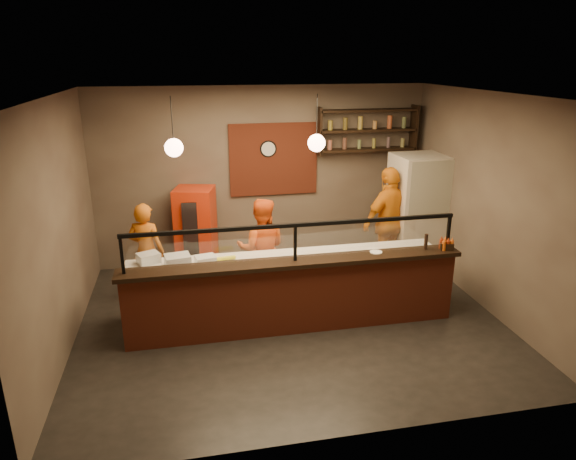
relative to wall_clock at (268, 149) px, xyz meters
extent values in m
plane|color=black|center=(-0.10, -2.46, -2.10)|extent=(6.00, 6.00, 0.00)
plane|color=#3B322E|center=(-0.10, -2.46, 1.10)|extent=(6.00, 6.00, 0.00)
plane|color=#6B5D4E|center=(-0.10, 0.04, -0.50)|extent=(6.00, 0.00, 6.00)
plane|color=#6B5D4E|center=(-3.10, -2.46, -0.50)|extent=(0.00, 5.00, 5.00)
plane|color=#6B5D4E|center=(2.90, -2.46, -0.50)|extent=(0.00, 5.00, 5.00)
plane|color=#6B5D4E|center=(-0.10, -4.96, -0.50)|extent=(6.00, 0.00, 6.00)
cube|color=maroon|center=(0.10, 0.01, -0.20)|extent=(1.60, 0.04, 1.30)
cube|color=maroon|center=(-0.10, -2.76, -1.60)|extent=(4.60, 0.25, 1.00)
cube|color=black|center=(-0.10, -2.76, -1.07)|extent=(4.70, 0.37, 0.06)
cube|color=gray|center=(-0.10, -2.26, -1.68)|extent=(4.60, 0.75, 0.85)
cube|color=white|center=(-0.10, -2.26, -1.23)|extent=(4.60, 0.75, 0.05)
cube|color=white|center=(-0.10, -2.76, -0.79)|extent=(4.40, 0.02, 0.50)
cube|color=black|center=(-0.10, -2.76, -0.54)|extent=(4.50, 0.05, 0.05)
cube|color=black|center=(-2.32, -2.76, -0.79)|extent=(0.04, 0.04, 0.50)
cube|color=black|center=(-0.10, -2.76, -0.79)|extent=(0.04, 0.04, 0.50)
cube|color=black|center=(2.12, -2.76, -0.79)|extent=(0.04, 0.04, 0.50)
cube|color=black|center=(1.80, -0.14, -0.05)|extent=(1.80, 0.28, 0.04)
cube|color=black|center=(1.80, -0.14, 0.30)|extent=(1.80, 0.28, 0.04)
cube|color=black|center=(1.80, -0.14, 0.65)|extent=(1.80, 0.28, 0.04)
cube|color=black|center=(0.90, -0.14, 0.30)|extent=(0.04, 0.28, 0.85)
cube|color=black|center=(2.70, -0.14, 0.30)|extent=(0.04, 0.28, 0.85)
cylinder|color=black|center=(0.00, 0.00, 0.00)|extent=(0.30, 0.04, 0.30)
cylinder|color=black|center=(-1.60, -2.26, 0.80)|extent=(0.01, 0.01, 0.60)
sphere|color=#FFB38C|center=(-1.60, -2.26, 0.45)|extent=(0.24, 0.24, 0.24)
cylinder|color=black|center=(0.30, -2.26, 0.80)|extent=(0.01, 0.01, 0.60)
sphere|color=#FFB38C|center=(0.30, -2.26, 0.45)|extent=(0.24, 0.24, 0.24)
imported|color=#CB6213|center=(-2.15, -1.28, -1.32)|extent=(0.67, 0.55, 1.57)
imported|color=#DF5215|center=(-0.38, -1.60, -1.29)|extent=(0.89, 0.76, 1.62)
imported|color=orange|center=(1.92, -1.10, -1.14)|extent=(1.21, 0.85, 1.91)
cube|color=beige|center=(2.50, -0.94, -1.07)|extent=(0.90, 0.84, 2.07)
cube|color=red|center=(-1.36, -0.31, -1.34)|extent=(0.78, 0.74, 1.52)
cylinder|color=beige|center=(0.34, -2.37, -1.19)|extent=(0.64, 0.64, 0.01)
cube|color=silver|center=(-1.66, -2.28, -1.12)|extent=(0.38, 0.32, 0.17)
cube|color=silver|center=(-2.06, -2.06, -1.13)|extent=(0.36, 0.33, 0.14)
cube|color=silver|center=(-1.28, -2.30, -1.13)|extent=(0.31, 0.27, 0.14)
cylinder|color=yellow|center=(-1.01, -2.17, -1.17)|extent=(0.34, 0.10, 0.06)
cube|color=black|center=(2.10, -2.78, -0.99)|extent=(0.21, 0.17, 0.10)
cylinder|color=black|center=(1.81, -2.72, -0.93)|extent=(0.06, 0.06, 0.23)
cylinder|color=white|center=(1.08, -2.70, -1.03)|extent=(0.19, 0.19, 0.01)
camera|label=1|loc=(-1.47, -9.02, 1.58)|focal=32.00mm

